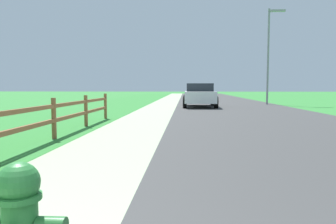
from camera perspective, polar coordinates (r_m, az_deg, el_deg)
The scene contains 8 objects.
ground_plane at distance 25.15m, azimuth 1.79°, elevation 1.63°, with size 120.00×120.00×0.00m, color #317E34.
road_asphalt at distance 27.30m, azimuth 9.26°, elevation 1.81°, with size 7.00×66.00×0.01m, color #3B3B3B.
curb_concrete at distance 27.38m, azimuth -4.40°, elevation 1.86°, with size 6.00×66.00×0.01m, color #9FB48A.
grass_verge at distance 27.62m, azimuth -7.49°, elevation 1.86°, with size 5.00×66.00×0.00m, color #317E34.
fire_hydrant at distance 2.27m, azimuth -24.86°, elevation -17.36°, with size 0.57×0.46×0.78m.
rail_fence at distance 6.96m, azimuth -23.40°, elevation -1.38°, with size 0.11×12.40×0.98m.
parked_suv_white at distance 20.26m, azimuth 5.58°, elevation 3.05°, with size 2.05×4.50×1.45m.
street_lamp at distance 24.01m, azimuth 17.52°, elevation 10.67°, with size 1.17×0.20×6.63m.
Camera 1 is at (0.58, -0.12, 1.24)m, focal length 34.55 mm.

